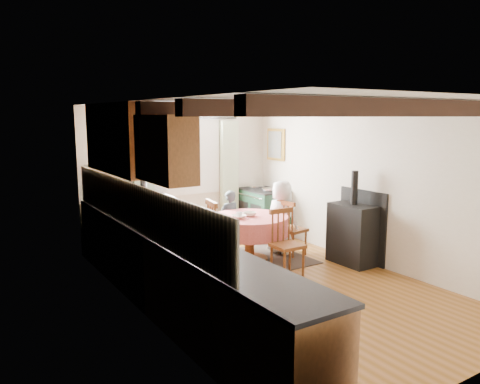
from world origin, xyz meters
TOP-DOWN VIEW (x-y plane):
  - floor at (0.00, 0.00)m, footprint 3.60×5.50m
  - ceiling at (0.00, 0.00)m, footprint 3.60×5.50m
  - wall_back at (0.00, 2.75)m, footprint 3.60×0.00m
  - wall_front at (0.00, -2.75)m, footprint 3.60×0.00m
  - wall_left at (-1.80, 0.00)m, footprint 0.00×5.50m
  - wall_right at (1.80, 0.00)m, footprint 0.00×5.50m
  - beam_a at (0.00, -2.00)m, footprint 3.60×0.16m
  - beam_b at (0.00, -1.00)m, footprint 3.60×0.16m
  - beam_c at (0.00, 0.00)m, footprint 3.60×0.16m
  - beam_d at (0.00, 1.00)m, footprint 3.60×0.16m
  - beam_e at (0.00, 2.00)m, footprint 3.60×0.16m
  - splash_left at (-1.78, 0.30)m, footprint 0.02×4.50m
  - splash_back at (-1.00, 2.73)m, footprint 1.40×0.02m
  - base_cabinet_left at (-1.50, 0.00)m, footprint 0.60×5.30m
  - base_cabinet_back at (-1.05, 2.45)m, footprint 1.30×0.60m
  - worktop_left at (-1.48, 0.00)m, footprint 0.64×5.30m
  - worktop_back at (-1.05, 2.43)m, footprint 1.30×0.64m
  - wall_cabinet_glass at (-1.63, 1.20)m, footprint 0.34×1.80m
  - wall_cabinet_solid at (-1.63, -0.30)m, footprint 0.34×0.90m
  - window_frame at (0.10, 2.73)m, footprint 1.34×0.03m
  - window_pane at (0.10, 2.74)m, footprint 1.20×0.01m
  - curtain_left at (-0.75, 2.65)m, footprint 0.35×0.10m
  - curtain_right at (0.95, 2.65)m, footprint 0.35×0.10m
  - curtain_rod at (0.10, 2.65)m, footprint 2.00×0.03m
  - wall_picture at (1.77, 2.30)m, footprint 0.04×0.50m
  - wall_plate at (1.05, 2.72)m, footprint 0.30×0.02m
  - rug at (0.31, 1.01)m, footprint 1.80×1.40m
  - dining_table at (0.31, 1.01)m, footprint 1.19×1.19m
  - chair_near at (0.40, 0.18)m, footprint 0.41×0.43m
  - chair_left at (-0.55, 1.02)m, footprint 0.54×0.52m
  - chair_right at (1.09, 0.93)m, footprint 0.46×0.44m
  - aga_range at (1.47, 2.28)m, footprint 0.62×0.96m
  - cast_iron_stove at (1.58, 0.08)m, footprint 0.43×0.71m
  - child_far at (0.38, 1.71)m, footprint 0.39×0.27m
  - child_right at (0.99, 1.09)m, footprint 0.52×0.67m
  - bowl_a at (0.09, 0.97)m, footprint 0.21×0.21m
  - bowl_b at (0.31, 1.01)m, footprint 0.28×0.28m
  - cup at (0.11, 0.98)m, footprint 0.14×0.14m
  - canister_tall at (-1.40, 2.43)m, footprint 0.16×0.16m
  - canister_wide at (-1.02, 2.50)m, footprint 0.16×0.16m
  - canister_slim at (-0.86, 2.38)m, footprint 0.11×0.11m

SIDE VIEW (x-z plane):
  - floor at x=0.00m, z-range 0.00..0.00m
  - rug at x=0.31m, z-range 0.00..0.01m
  - dining_table at x=0.31m, z-range 0.00..0.72m
  - base_cabinet_left at x=-1.50m, z-range 0.00..0.88m
  - base_cabinet_back at x=-1.05m, z-range 0.00..0.88m
  - aga_range at x=1.47m, z-range 0.00..0.89m
  - chair_right at x=1.09m, z-range 0.00..0.91m
  - chair_near at x=0.40m, z-range 0.00..0.94m
  - child_far at x=0.38m, z-range 0.00..1.02m
  - chair_left at x=-0.55m, z-range 0.00..1.03m
  - child_right at x=0.99m, z-range 0.00..1.21m
  - cast_iron_stove at x=1.58m, z-range 0.00..1.43m
  - bowl_a at x=0.09m, z-range 0.72..0.77m
  - bowl_b at x=0.31m, z-range 0.72..0.78m
  - cup at x=0.11m, z-range 0.72..0.81m
  - worktop_left at x=-1.48m, z-range 0.88..0.92m
  - worktop_back at x=-1.05m, z-range 0.88..0.92m
  - canister_wide at x=-1.02m, z-range 0.92..1.10m
  - canister_tall at x=-1.40m, z-range 0.92..1.19m
  - canister_slim at x=-0.86m, z-range 0.92..1.22m
  - curtain_left at x=-0.75m, z-range 0.05..2.15m
  - curtain_right at x=0.95m, z-range 0.05..2.15m
  - wall_back at x=0.00m, z-range 0.00..2.40m
  - wall_front at x=0.00m, z-range 0.00..2.40m
  - wall_left at x=-1.80m, z-range 0.00..2.40m
  - wall_right at x=1.80m, z-range 0.00..2.40m
  - splash_left at x=-1.78m, z-range 0.92..1.48m
  - splash_back at x=-1.00m, z-range 0.92..1.48m
  - window_frame at x=0.10m, z-range 0.83..2.37m
  - window_pane at x=0.10m, z-range 0.90..2.30m
  - wall_picture at x=1.77m, z-range 1.40..2.00m
  - wall_plate at x=1.05m, z-range 1.55..1.85m
  - wall_cabinet_solid at x=-1.63m, z-range 1.55..2.25m
  - wall_cabinet_glass at x=-1.63m, z-range 1.50..2.40m
  - curtain_rod at x=0.10m, z-range 2.19..2.22m
  - beam_a at x=0.00m, z-range 2.23..2.39m
  - beam_b at x=0.00m, z-range 2.23..2.39m
  - beam_c at x=0.00m, z-range 2.23..2.39m
  - beam_d at x=0.00m, z-range 2.23..2.39m
  - beam_e at x=0.00m, z-range 2.23..2.39m
  - ceiling at x=0.00m, z-range 2.40..2.40m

